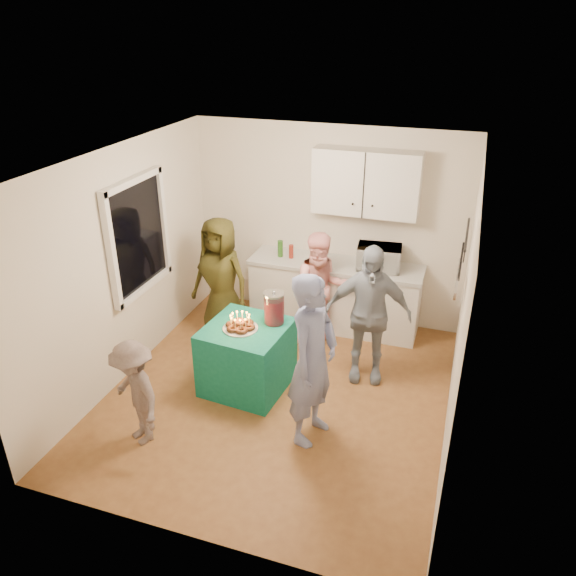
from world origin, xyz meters
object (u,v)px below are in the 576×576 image
(microwave, at_px, (379,258))
(party_table, at_px, (247,357))
(woman_back_center, at_px, (321,290))
(child_near_left, at_px, (135,393))
(woman_back_left, at_px, (221,279))
(woman_back_right, at_px, (368,314))
(counter, at_px, (335,296))
(man_birthday, at_px, (313,360))
(punch_jar, at_px, (274,309))

(microwave, relative_size, party_table, 0.64)
(woman_back_center, height_order, child_near_left, woman_back_center)
(party_table, distance_m, woman_back_center, 1.32)
(woman_back_left, bearing_deg, woman_back_right, -0.88)
(microwave, relative_size, woman_back_left, 0.34)
(child_near_left, bearing_deg, party_table, 92.47)
(counter, xyz_separation_m, woman_back_left, (-1.30, -0.72, 0.37))
(counter, relative_size, woman_back_right, 1.35)
(woman_back_center, distance_m, child_near_left, 2.61)
(woman_back_left, bearing_deg, woman_back_center, 19.00)
(counter, distance_m, microwave, 0.83)
(child_near_left, bearing_deg, microwave, 89.82)
(party_table, xyz_separation_m, woman_back_left, (-0.72, 0.93, 0.42))
(party_table, relative_size, child_near_left, 0.77)
(counter, relative_size, woman_back_left, 1.37)
(woman_back_left, relative_size, woman_back_right, 0.99)
(microwave, relative_size, child_near_left, 0.49)
(counter, height_order, microwave, microwave)
(counter, distance_m, woman_back_right, 1.28)
(woman_back_left, xyz_separation_m, child_near_left, (0.05, -2.09, -0.25))
(woman_back_right, distance_m, child_near_left, 2.58)
(woman_back_right, bearing_deg, man_birthday, -114.40)
(woman_back_right, bearing_deg, punch_jar, -166.85)
(microwave, distance_m, child_near_left, 3.37)
(party_table, bearing_deg, woman_back_right, 26.55)
(counter, height_order, woman_back_center, woman_back_center)
(party_table, xyz_separation_m, child_near_left, (-0.66, -1.16, 0.17))
(counter, bearing_deg, child_near_left, -113.87)
(counter, height_order, punch_jar, punch_jar)
(punch_jar, distance_m, woman_back_right, 1.04)
(woman_back_left, relative_size, woman_back_center, 1.09)
(party_table, relative_size, man_birthday, 0.48)
(party_table, height_order, man_birthday, man_birthday)
(counter, bearing_deg, microwave, 0.00)
(man_birthday, bearing_deg, party_table, 70.63)
(counter, bearing_deg, woman_back_left, -151.04)
(counter, relative_size, woman_back_center, 1.49)
(party_table, distance_m, child_near_left, 1.35)
(punch_jar, height_order, man_birthday, man_birthday)
(woman_back_right, bearing_deg, microwave, 84.49)
(microwave, bearing_deg, woman_back_right, -91.81)
(party_table, xyz_separation_m, man_birthday, (0.91, -0.56, 0.50))
(man_birthday, height_order, woman_back_left, man_birthday)
(punch_jar, bearing_deg, party_table, -142.45)
(child_near_left, bearing_deg, man_birthday, 53.28)
(counter, xyz_separation_m, child_near_left, (-1.24, -2.81, 0.12))
(woman_back_center, relative_size, child_near_left, 1.33)
(man_birthday, height_order, child_near_left, man_birthday)
(microwave, xyz_separation_m, woman_back_left, (-1.84, -0.72, -0.26))
(man_birthday, xyz_separation_m, woman_back_left, (-1.63, 1.49, -0.07))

